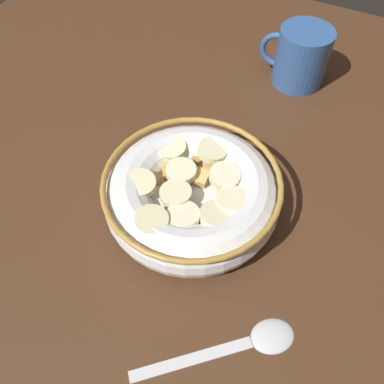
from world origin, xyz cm
name	(u,v)px	position (x,y,z in cm)	size (l,w,h in cm)	color
ground_plane	(192,213)	(0.00, 0.00, -1.00)	(96.84, 96.84, 2.00)	#472B19
cereal_bowl	(192,193)	(0.01, 0.00, 2.77)	(18.32, 18.32, 5.18)	white
spoon	(251,341)	(-10.99, 10.50, 0.34)	(12.46, 11.54, 0.80)	silver
coffee_mug	(300,57)	(-3.21, -26.17, 3.83)	(9.61, 7.07, 7.66)	#335999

